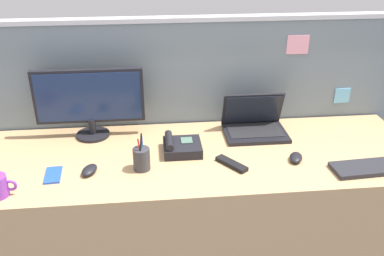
# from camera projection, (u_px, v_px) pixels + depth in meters

# --- Properties ---
(desk) EXTENTS (2.26, 0.72, 0.74)m
(desk) POSITION_uv_depth(u_px,v_px,m) (193.00, 215.00, 2.22)
(desk) COLOR tan
(desk) RESTS_ON ground_plane
(cubicle_divider) EXTENTS (2.57, 0.08, 1.33)m
(cubicle_divider) POSITION_uv_depth(u_px,v_px,m) (186.00, 131.00, 2.45)
(cubicle_divider) COLOR slate
(cubicle_divider) RESTS_ON ground_plane
(desktop_monitor) EXTENTS (0.56, 0.17, 0.37)m
(desktop_monitor) POSITION_uv_depth(u_px,v_px,m) (89.00, 100.00, 2.15)
(desktop_monitor) COLOR black
(desktop_monitor) RESTS_ON desk
(laptop) EXTENTS (0.33, 0.25, 0.21)m
(laptop) POSITION_uv_depth(u_px,v_px,m) (254.00, 124.00, 2.25)
(laptop) COLOR black
(laptop) RESTS_ON desk
(desk_phone) EXTENTS (0.19, 0.18, 0.08)m
(desk_phone) POSITION_uv_depth(u_px,v_px,m) (181.00, 147.00, 2.07)
(desk_phone) COLOR black
(desk_phone) RESTS_ON desk
(keyboard_main) EXTENTS (0.38, 0.16, 0.02)m
(keyboard_main) POSITION_uv_depth(u_px,v_px,m) (372.00, 168.00, 1.92)
(keyboard_main) COLOR #232328
(keyboard_main) RESTS_ON desk
(computer_mouse_right_hand) EXTENTS (0.09, 0.12, 0.03)m
(computer_mouse_right_hand) POSITION_uv_depth(u_px,v_px,m) (296.00, 157.00, 2.00)
(computer_mouse_right_hand) COLOR black
(computer_mouse_right_hand) RESTS_ON desk
(computer_mouse_left_hand) EXTENTS (0.09, 0.11, 0.03)m
(computer_mouse_left_hand) POSITION_uv_depth(u_px,v_px,m) (89.00, 170.00, 1.90)
(computer_mouse_left_hand) COLOR black
(computer_mouse_left_hand) RESTS_ON desk
(pen_cup) EXTENTS (0.08, 0.08, 0.19)m
(pen_cup) POSITION_uv_depth(u_px,v_px,m) (142.00, 159.00, 1.91)
(pen_cup) COLOR #333338
(pen_cup) RESTS_ON desk
(cell_phone_blue_case) EXTENTS (0.08, 0.14, 0.01)m
(cell_phone_blue_case) POSITION_uv_depth(u_px,v_px,m) (53.00, 175.00, 1.88)
(cell_phone_blue_case) COLOR blue
(cell_phone_blue_case) RESTS_ON desk
(tv_remote) EXTENTS (0.14, 0.16, 0.02)m
(tv_remote) POSITION_uv_depth(u_px,v_px,m) (232.00, 164.00, 1.96)
(tv_remote) COLOR black
(tv_remote) RESTS_ON desk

